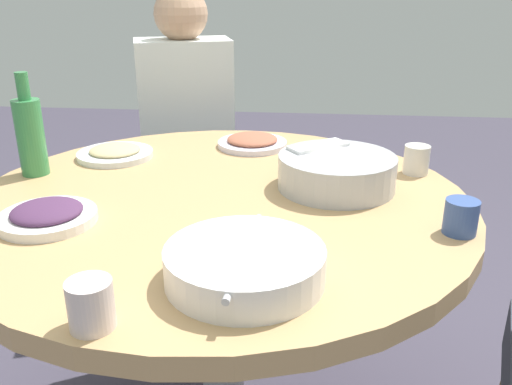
{
  "coord_description": "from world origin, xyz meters",
  "views": [
    {
      "loc": [
        -0.2,
        1.14,
        1.22
      ],
      "look_at": [
        -0.09,
        0.07,
        0.79
      ],
      "focal_mm": 38.44,
      "sensor_mm": 36.0,
      "label": 1
    }
  ],
  "objects_px": {
    "round_dining_table": "(220,233)",
    "green_bottle": "(30,134)",
    "rice_bowl": "(336,171)",
    "tea_cup_near": "(461,217)",
    "dish_noodles": "(115,153)",
    "dish_eggplant": "(47,215)",
    "soup_bowl": "(245,265)",
    "tea_cup_far": "(416,160)",
    "diner_right": "(186,111)",
    "stool_for_diner_right": "(192,239)",
    "dish_tofu_braise": "(252,142)",
    "tea_cup_side": "(91,305)"
  },
  "relations": [
    {
      "from": "diner_right",
      "to": "tea_cup_far",
      "type": "bearing_deg",
      "value": 138.96
    },
    {
      "from": "diner_right",
      "to": "tea_cup_side",
      "type": "bearing_deg",
      "value": 96.88
    },
    {
      "from": "rice_bowl",
      "to": "tea_cup_side",
      "type": "distance_m",
      "value": 0.69
    },
    {
      "from": "tea_cup_near",
      "to": "dish_eggplant",
      "type": "bearing_deg",
      "value": 2.16
    },
    {
      "from": "dish_eggplant",
      "to": "green_bottle",
      "type": "relative_size",
      "value": 0.77
    },
    {
      "from": "rice_bowl",
      "to": "green_bottle",
      "type": "distance_m",
      "value": 0.75
    },
    {
      "from": "dish_tofu_braise",
      "to": "tea_cup_far",
      "type": "xyz_separation_m",
      "value": [
        -0.43,
        0.19,
        0.02
      ]
    },
    {
      "from": "rice_bowl",
      "to": "stool_for_diner_right",
      "type": "xyz_separation_m",
      "value": [
        0.53,
        -0.76,
        -0.58
      ]
    },
    {
      "from": "round_dining_table",
      "to": "green_bottle",
      "type": "relative_size",
      "value": 4.47
    },
    {
      "from": "round_dining_table",
      "to": "tea_cup_far",
      "type": "height_order",
      "value": "tea_cup_far"
    },
    {
      "from": "tea_cup_side",
      "to": "stool_for_diner_right",
      "type": "relative_size",
      "value": 0.17
    },
    {
      "from": "dish_noodles",
      "to": "green_bottle",
      "type": "height_order",
      "value": "green_bottle"
    },
    {
      "from": "rice_bowl",
      "to": "tea_cup_near",
      "type": "bearing_deg",
      "value": 135.67
    },
    {
      "from": "soup_bowl",
      "to": "dish_noodles",
      "type": "height_order",
      "value": "soup_bowl"
    },
    {
      "from": "dish_noodles",
      "to": "diner_right",
      "type": "distance_m",
      "value": 0.59
    },
    {
      "from": "tea_cup_near",
      "to": "tea_cup_side",
      "type": "xyz_separation_m",
      "value": [
        0.59,
        0.36,
        0.0
      ]
    },
    {
      "from": "tea_cup_near",
      "to": "tea_cup_far",
      "type": "height_order",
      "value": "tea_cup_far"
    },
    {
      "from": "tea_cup_far",
      "to": "diner_right",
      "type": "distance_m",
      "value": 0.97
    },
    {
      "from": "dish_tofu_braise",
      "to": "tea_cup_near",
      "type": "xyz_separation_m",
      "value": [
        -0.46,
        0.54,
        0.02
      ]
    },
    {
      "from": "rice_bowl",
      "to": "tea_cup_near",
      "type": "distance_m",
      "value": 0.32
    },
    {
      "from": "rice_bowl",
      "to": "stool_for_diner_right",
      "type": "relative_size",
      "value": 0.64
    },
    {
      "from": "round_dining_table",
      "to": "green_bottle",
      "type": "bearing_deg",
      "value": -12.09
    },
    {
      "from": "stool_for_diner_right",
      "to": "diner_right",
      "type": "relative_size",
      "value": 0.56
    },
    {
      "from": "stool_for_diner_right",
      "to": "dish_eggplant",
      "type": "bearing_deg",
      "value": 86.61
    },
    {
      "from": "tea_cup_near",
      "to": "tea_cup_far",
      "type": "xyz_separation_m",
      "value": [
        0.02,
        -0.35,
        0.0
      ]
    },
    {
      "from": "dish_eggplant",
      "to": "green_bottle",
      "type": "height_order",
      "value": "green_bottle"
    },
    {
      "from": "stool_for_diner_right",
      "to": "tea_cup_near",
      "type": "bearing_deg",
      "value": 127.57
    },
    {
      "from": "rice_bowl",
      "to": "diner_right",
      "type": "bearing_deg",
      "value": -55.22
    },
    {
      "from": "dish_noodles",
      "to": "green_bottle",
      "type": "relative_size",
      "value": 0.81
    },
    {
      "from": "round_dining_table",
      "to": "soup_bowl",
      "type": "distance_m",
      "value": 0.4
    },
    {
      "from": "tea_cup_far",
      "to": "diner_right",
      "type": "xyz_separation_m",
      "value": [
        0.73,
        -0.64,
        -0.04
      ]
    },
    {
      "from": "dish_tofu_braise",
      "to": "diner_right",
      "type": "height_order",
      "value": "diner_right"
    },
    {
      "from": "stool_for_diner_right",
      "to": "tea_cup_far",
      "type": "bearing_deg",
      "value": 138.96
    },
    {
      "from": "dish_tofu_braise",
      "to": "tea_cup_far",
      "type": "bearing_deg",
      "value": 156.13
    },
    {
      "from": "round_dining_table",
      "to": "tea_cup_near",
      "type": "xyz_separation_m",
      "value": [
        -0.5,
        0.15,
        0.13
      ]
    },
    {
      "from": "dish_noodles",
      "to": "tea_cup_near",
      "type": "height_order",
      "value": "tea_cup_near"
    },
    {
      "from": "round_dining_table",
      "to": "dish_noodles",
      "type": "relative_size",
      "value": 5.52
    },
    {
      "from": "dish_eggplant",
      "to": "green_bottle",
      "type": "xyz_separation_m",
      "value": [
        0.16,
        -0.28,
        0.09
      ]
    },
    {
      "from": "soup_bowl",
      "to": "dish_eggplant",
      "type": "relative_size",
      "value": 1.48
    },
    {
      "from": "dish_noodles",
      "to": "diner_right",
      "type": "height_order",
      "value": "diner_right"
    },
    {
      "from": "dish_eggplant",
      "to": "diner_right",
      "type": "relative_size",
      "value": 0.26
    },
    {
      "from": "soup_bowl",
      "to": "tea_cup_far",
      "type": "distance_m",
      "value": 0.67
    },
    {
      "from": "dish_tofu_braise",
      "to": "green_bottle",
      "type": "height_order",
      "value": "green_bottle"
    },
    {
      "from": "dish_noodles",
      "to": "dish_tofu_braise",
      "type": "height_order",
      "value": "dish_tofu_braise"
    },
    {
      "from": "tea_cup_near",
      "to": "diner_right",
      "type": "bearing_deg",
      "value": -52.43
    },
    {
      "from": "green_bottle",
      "to": "tea_cup_far",
      "type": "distance_m",
      "value": 0.96
    },
    {
      "from": "dish_tofu_braise",
      "to": "tea_cup_side",
      "type": "xyz_separation_m",
      "value": [
        0.13,
        0.9,
        0.02
      ]
    },
    {
      "from": "dish_eggplant",
      "to": "tea_cup_far",
      "type": "xyz_separation_m",
      "value": [
        -0.79,
        -0.38,
        0.02
      ]
    },
    {
      "from": "tea_cup_near",
      "to": "diner_right",
      "type": "xyz_separation_m",
      "value": [
        0.76,
        -0.98,
        -0.04
      ]
    },
    {
      "from": "green_bottle",
      "to": "tea_cup_near",
      "type": "relative_size",
      "value": 3.72
    }
  ]
}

